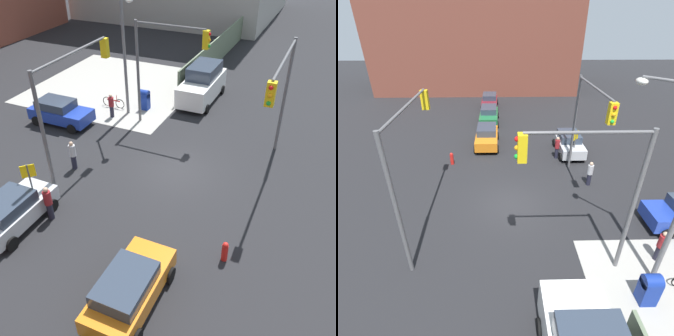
% 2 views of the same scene
% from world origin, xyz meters
% --- Properties ---
extents(ground_plane, '(120.00, 120.00, 0.00)m').
position_xyz_m(ground_plane, '(0.00, 0.00, 0.00)').
color(ground_plane, black).
extents(sidewalk_corner, '(12.00, 12.00, 0.01)m').
position_xyz_m(sidewalk_corner, '(9.00, 9.00, 0.01)').
color(sidewalk_corner, '#9E9B93').
rests_on(sidewalk_corner, ground).
extents(construction_fence, '(21.20, 0.12, 2.40)m').
position_xyz_m(construction_fence, '(18.60, 3.20, 1.20)').
color(construction_fence, '#607056').
rests_on(construction_fence, ground).
extents(traffic_signal_nw_corner, '(5.88, 0.36, 6.50)m').
position_xyz_m(traffic_signal_nw_corner, '(-2.24, 4.50, 4.65)').
color(traffic_signal_nw_corner, '#59595B').
rests_on(traffic_signal_nw_corner, ground).
extents(traffic_signal_se_corner, '(6.29, 0.36, 6.50)m').
position_xyz_m(traffic_signal_se_corner, '(2.07, -4.50, 4.68)').
color(traffic_signal_se_corner, '#59595B').
rests_on(traffic_signal_se_corner, ground).
extents(traffic_signal_ne_corner, '(0.36, 4.69, 6.50)m').
position_xyz_m(traffic_signal_ne_corner, '(4.50, 2.74, 4.58)').
color(traffic_signal_ne_corner, '#59595B').
rests_on(traffic_signal_ne_corner, ground).
extents(street_lamp_corner, '(2.19, 1.86, 8.00)m').
position_xyz_m(street_lamp_corner, '(4.92, 5.56, 4.70)').
color(street_lamp_corner, slate).
rests_on(street_lamp_corner, ground).
extents(warning_sign_two_way, '(0.48, 0.48, 2.40)m').
position_xyz_m(warning_sign_two_way, '(-5.40, 5.00, 1.64)').
color(warning_sign_two_way, '#4C4C4C').
rests_on(warning_sign_two_way, ground).
extents(mailbox_blue, '(0.56, 0.64, 1.43)m').
position_xyz_m(mailbox_blue, '(6.20, 5.00, 0.76)').
color(mailbox_blue, navy).
rests_on(mailbox_blue, ground).
extents(fire_hydrant, '(0.26, 0.26, 0.94)m').
position_xyz_m(fire_hydrant, '(-5.00, -4.20, 0.49)').
color(fire_hydrant, red).
rests_on(fire_hydrant, ground).
extents(hatchback_blue, '(2.02, 4.09, 1.62)m').
position_xyz_m(hatchback_blue, '(2.05, 9.10, 0.84)').
color(hatchback_blue, '#1E389E').
rests_on(hatchback_blue, ground).
extents(coupe_orange, '(4.07, 2.02, 1.62)m').
position_xyz_m(coupe_orange, '(-8.33, -1.71, 0.84)').
color(coupe_orange, orange).
rests_on(coupe_orange, ground).
extents(sedan_silver, '(3.91, 2.02, 1.62)m').
position_xyz_m(sedan_silver, '(-6.77, 4.96, 0.84)').
color(sedan_silver, '#B7BABF').
rests_on(sedan_silver, ground).
extents(van_white_delivery, '(5.40, 2.32, 2.62)m').
position_xyz_m(van_white_delivery, '(9.27, 1.80, 1.28)').
color(van_white_delivery, white).
rests_on(van_white_delivery, ground).
extents(pedestrian_crossing, '(0.36, 0.36, 1.77)m').
position_xyz_m(pedestrian_crossing, '(-5.80, 3.80, 0.92)').
color(pedestrian_crossing, maroon).
rests_on(pedestrian_crossing, ground).
extents(pedestrian_waiting, '(0.36, 0.36, 1.64)m').
position_xyz_m(pedestrian_waiting, '(4.20, 6.50, 0.85)').
color(pedestrian_waiting, maroon).
rests_on(pedestrian_waiting, ground).
extents(pedestrian_walking_north, '(0.36, 0.36, 1.69)m').
position_xyz_m(pedestrian_walking_north, '(-2.00, 5.20, 0.88)').
color(pedestrian_walking_north, '#B2B2B7').
rests_on(pedestrian_walking_north, ground).
extents(bicycle_leaning_on_fence, '(0.05, 1.75, 0.97)m').
position_xyz_m(bicycle_leaning_on_fence, '(5.60, 7.20, 0.35)').
color(bicycle_leaning_on_fence, black).
rests_on(bicycle_leaning_on_fence, ground).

